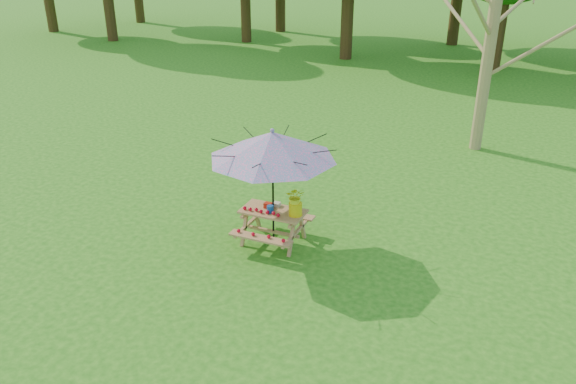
% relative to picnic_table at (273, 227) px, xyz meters
% --- Properties ---
extents(ground, '(120.00, 120.00, 0.00)m').
position_rel_picnic_table_xyz_m(ground, '(-0.25, -3.63, -0.33)').
color(ground, '#1E6212').
rests_on(ground, ground).
extents(picnic_table, '(1.20, 1.32, 0.67)m').
position_rel_picnic_table_xyz_m(picnic_table, '(0.00, 0.00, 0.00)').
color(picnic_table, '#A16C49').
rests_on(picnic_table, ground).
extents(patio_umbrella, '(2.66, 2.66, 2.26)m').
position_rel_picnic_table_xyz_m(patio_umbrella, '(0.00, 0.00, 1.62)').
color(patio_umbrella, black).
rests_on(patio_umbrella, ground).
extents(produce_bins, '(0.25, 0.42, 0.13)m').
position_rel_picnic_table_xyz_m(produce_bins, '(-0.06, 0.03, 0.40)').
color(produce_bins, '#B51E0E').
rests_on(produce_bins, picnic_table).
extents(tomatoes_row, '(0.77, 0.13, 0.07)m').
position_rel_picnic_table_xyz_m(tomatoes_row, '(-0.15, -0.18, 0.38)').
color(tomatoes_row, red).
rests_on(tomatoes_row, picnic_table).
extents(flower_bucket, '(0.41, 0.38, 0.56)m').
position_rel_picnic_table_xyz_m(flower_bucket, '(0.45, -0.01, 0.64)').
color(flower_bucket, yellow).
rests_on(flower_bucket, picnic_table).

